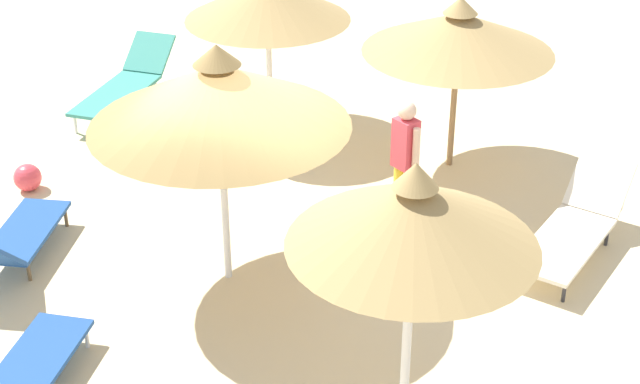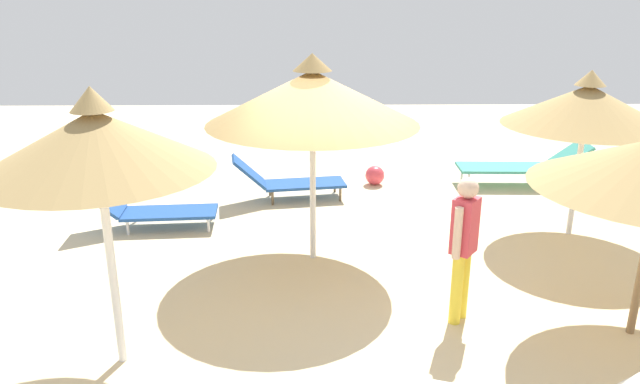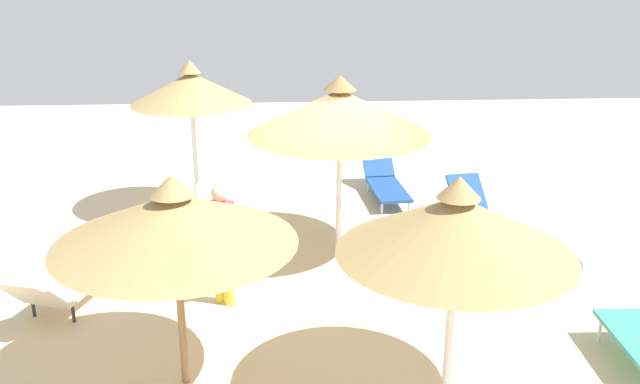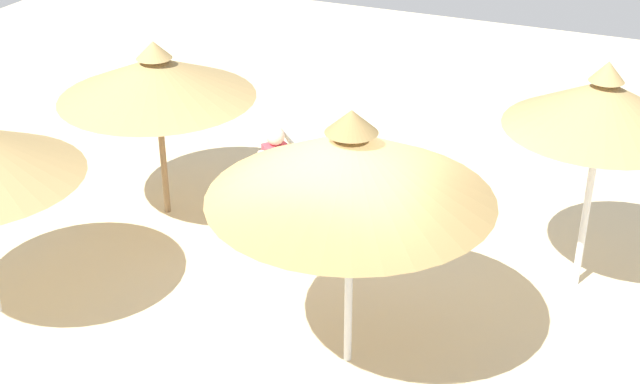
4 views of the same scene
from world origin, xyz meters
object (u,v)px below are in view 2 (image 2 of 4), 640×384
Objects in this scene: person_standing_near_right at (464,241)px; beach_ball at (375,175)px; lounge_chair_far_right at (287,180)px; handbag at (152,180)px; parasol_umbrella_near_left at (96,141)px; parasol_umbrella_edge at (587,105)px; parasol_umbrella_near_right at (312,97)px; lounge_chair_front at (524,164)px; lounge_chair_back at (148,208)px.

person_standing_near_right is 5.02m from beach_ball.
beach_ball is (-0.43, 4.94, -0.78)m from person_standing_near_right.
lounge_chair_far_right is 4.64m from person_standing_near_right.
handbag is 1.43× the size of beach_ball.
parasol_umbrella_edge is (5.85, 3.20, -0.29)m from parasol_umbrella_near_left.
lounge_chair_front is at bearing 38.43° from parasol_umbrella_near_right.
lounge_chair_front is 4.61× the size of handbag.
lounge_chair_front is 6.60× the size of beach_ball.
parasol_umbrella_near_right is at bearing -45.12° from handbag.
lounge_chair_far_right is at bearing 159.56° from parasol_umbrella_edge.
parasol_umbrella_edge reaches higher than lounge_chair_back.
beach_ball is (1.19, 3.26, -2.06)m from parasol_umbrella_near_right.
lounge_chair_back is (-6.56, -2.06, -0.08)m from lounge_chair_front.
parasol_umbrella_near_right is 5.43m from lounge_chair_front.
parasol_umbrella_edge is at bearing -42.07° from beach_ball.
handbag is at bearing 103.17° from lounge_chair_back.
beach_ball is at bearing 69.88° from parasol_umbrella_near_right.
beach_ball is at bearing 95.02° from person_standing_near_right.
beach_ball is (-2.81, 0.08, -0.23)m from lounge_chair_front.
parasol_umbrella_near_left is 1.11× the size of parasol_umbrella_edge.
handbag is at bearing -176.54° from beach_ball.
lounge_chair_back is at bearing 146.26° from person_standing_near_right.
parasol_umbrella_near_left is 6.80m from beach_ball.
person_standing_near_right is at bearing 11.65° from parasol_umbrella_near_left.
lounge_chair_front is at bearing 1.40° from handbag.
lounge_chair_back is (-2.09, -1.31, -0.03)m from lounge_chair_far_right.
person_standing_near_right is at bearing -116.09° from lounge_chair_front.
lounge_chair_far_right is at bearing 100.68° from parasol_umbrella_near_right.
handbag is at bearing 134.63° from person_standing_near_right.
lounge_chair_far_right is 0.85× the size of lounge_chair_front.
lounge_chair_far_right is 2.47m from lounge_chair_back.
parasol_umbrella_near_left reaches higher than handbag.
person_standing_near_right is (3.55, 0.73, -1.31)m from parasol_umbrella_near_left.
person_standing_near_right reaches higher than lounge_chair_far_right.
parasol_umbrella_near_right is 3.38m from lounge_chair_back.
parasol_umbrella_near_left is (-1.92, -2.41, 0.03)m from parasol_umbrella_near_right.
lounge_chair_front reaches higher than handbag.
person_standing_near_right reaches higher than beach_ball.
parasol_umbrella_near_left is 1.64× the size of person_standing_near_right.
parasol_umbrella_edge reaches higher than person_standing_near_right.
parasol_umbrella_edge is 6.79× the size of beach_ball.
handbag is (-4.62, 4.68, -0.77)m from person_standing_near_right.
lounge_chair_far_right is at bearing -12.83° from handbag.
parasol_umbrella_edge is at bearing -17.72° from handbag.
lounge_chair_front reaches higher than beach_ball.
parasol_umbrella_edge is 2.85m from lounge_chair_front.
lounge_chair_front is (5.93, 5.59, -1.86)m from parasol_umbrella_near_left.
parasol_umbrella_near_right reaches higher than lounge_chair_far_right.
beach_ball is (4.19, 0.25, -0.00)m from handbag.
lounge_chair_front is (0.08, 2.38, -1.57)m from parasol_umbrella_edge.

